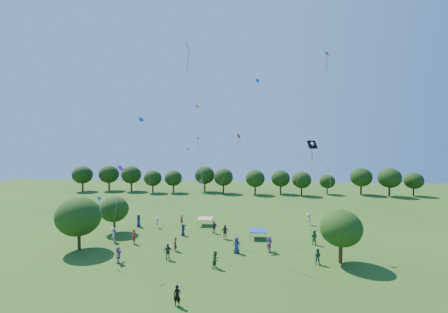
{
  "coord_description": "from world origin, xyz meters",
  "views": [
    {
      "loc": [
        2.94,
        -19.87,
        12.38
      ],
      "look_at": [
        0.0,
        14.0,
        11.0
      ],
      "focal_mm": 24.0,
      "sensor_mm": 36.0,
      "label": 1
    }
  ],
  "objects_px": {
    "near_tree_east": "(341,228)",
    "tent_red_stripe": "(205,218)",
    "tent_blue": "(258,231)",
    "near_tree_north": "(114,209)",
    "red_high_kite": "(191,78)",
    "man_in_black": "(177,296)",
    "pirate_kite": "(311,146)",
    "near_tree_west": "(79,216)"
  },
  "relations": [
    {
      "from": "near_tree_west",
      "to": "red_high_kite",
      "type": "distance_m",
      "value": 21.71
    },
    {
      "from": "near_tree_west",
      "to": "near_tree_north",
      "type": "height_order",
      "value": "near_tree_west"
    },
    {
      "from": "near_tree_north",
      "to": "man_in_black",
      "type": "height_order",
      "value": "near_tree_north"
    },
    {
      "from": "tent_red_stripe",
      "to": "man_in_black",
      "type": "bearing_deg",
      "value": -86.81
    },
    {
      "from": "near_tree_west",
      "to": "tent_blue",
      "type": "xyz_separation_m",
      "value": [
        21.1,
        6.07,
        -2.91
      ]
    },
    {
      "from": "near_tree_north",
      "to": "tent_blue",
      "type": "distance_m",
      "value": 20.21
    },
    {
      "from": "tent_red_stripe",
      "to": "pirate_kite",
      "type": "bearing_deg",
      "value": -30.41
    },
    {
      "from": "near_tree_west",
      "to": "pirate_kite",
      "type": "distance_m",
      "value": 28.76
    },
    {
      "from": "tent_red_stripe",
      "to": "near_tree_north",
      "type": "bearing_deg",
      "value": -158.16
    },
    {
      "from": "near_tree_west",
      "to": "tent_red_stripe",
      "type": "relative_size",
      "value": 2.84
    },
    {
      "from": "tent_blue",
      "to": "near_tree_north",
      "type": "bearing_deg",
      "value": 177.48
    },
    {
      "from": "red_high_kite",
      "to": "tent_blue",
      "type": "bearing_deg",
      "value": 4.07
    },
    {
      "from": "near_tree_west",
      "to": "tent_blue",
      "type": "height_order",
      "value": "near_tree_west"
    },
    {
      "from": "tent_red_stripe",
      "to": "man_in_black",
      "type": "xyz_separation_m",
      "value": [
        1.28,
        -22.9,
        -0.23
      ]
    },
    {
      "from": "pirate_kite",
      "to": "red_high_kite",
      "type": "xyz_separation_m",
      "value": [
        -15.03,
        1.92,
        8.82
      ]
    },
    {
      "from": "man_in_black",
      "to": "pirate_kite",
      "type": "height_order",
      "value": "pirate_kite"
    },
    {
      "from": "near_tree_north",
      "to": "near_tree_east",
      "type": "relative_size",
      "value": 0.91
    },
    {
      "from": "near_tree_north",
      "to": "tent_red_stripe",
      "type": "relative_size",
      "value": 2.33
    },
    {
      "from": "near_tree_east",
      "to": "tent_red_stripe",
      "type": "distance_m",
      "value": 21.14
    },
    {
      "from": "man_in_black",
      "to": "pirate_kite",
      "type": "bearing_deg",
      "value": 50.81
    },
    {
      "from": "man_in_black",
      "to": "pirate_kite",
      "type": "xyz_separation_m",
      "value": [
        12.86,
        14.6,
        11.35
      ]
    },
    {
      "from": "man_in_black",
      "to": "near_tree_west",
      "type": "bearing_deg",
      "value": 144.75
    },
    {
      "from": "tent_red_stripe",
      "to": "man_in_black",
      "type": "height_order",
      "value": "man_in_black"
    },
    {
      "from": "near_tree_east",
      "to": "tent_red_stripe",
      "type": "height_order",
      "value": "near_tree_east"
    },
    {
      "from": "near_tree_west",
      "to": "near_tree_north",
      "type": "xyz_separation_m",
      "value": [
        1.04,
        6.95,
        -0.63
      ]
    },
    {
      "from": "red_high_kite",
      "to": "near_tree_east",
      "type": "bearing_deg",
      "value": -21.93
    },
    {
      "from": "pirate_kite",
      "to": "man_in_black",
      "type": "bearing_deg",
      "value": -131.37
    },
    {
      "from": "near_tree_west",
      "to": "pirate_kite",
      "type": "bearing_deg",
      "value": 7.35
    },
    {
      "from": "near_tree_east",
      "to": "pirate_kite",
      "type": "bearing_deg",
      "value": 112.87
    },
    {
      "from": "near_tree_east",
      "to": "tent_blue",
      "type": "bearing_deg",
      "value": 137.94
    },
    {
      "from": "near_tree_west",
      "to": "near_tree_north",
      "type": "distance_m",
      "value": 7.06
    },
    {
      "from": "tent_red_stripe",
      "to": "near_tree_west",
      "type": "bearing_deg",
      "value": -138.13
    },
    {
      "from": "near_tree_east",
      "to": "man_in_black",
      "type": "relative_size",
      "value": 3.49
    },
    {
      "from": "near_tree_west",
      "to": "red_high_kite",
      "type": "relative_size",
      "value": 0.26
    },
    {
      "from": "near_tree_east",
      "to": "pirate_kite",
      "type": "xyz_separation_m",
      "value": [
        -2.1,
        4.97,
        8.48
      ]
    },
    {
      "from": "red_high_kite",
      "to": "man_in_black",
      "type": "bearing_deg",
      "value": -82.54
    },
    {
      "from": "man_in_black",
      "to": "tent_blue",
      "type": "bearing_deg",
      "value": 71.06
    },
    {
      "from": "red_high_kite",
      "to": "tent_red_stripe",
      "type": "bearing_deg",
      "value": 82.07
    },
    {
      "from": "near_tree_west",
      "to": "tent_red_stripe",
      "type": "xyz_separation_m",
      "value": [
        13.2,
        11.83,
        -2.91
      ]
    },
    {
      "from": "pirate_kite",
      "to": "red_high_kite",
      "type": "bearing_deg",
      "value": 172.71
    },
    {
      "from": "near_tree_north",
      "to": "red_high_kite",
      "type": "relative_size",
      "value": 0.21
    },
    {
      "from": "near_tree_west",
      "to": "near_tree_north",
      "type": "bearing_deg",
      "value": 81.51
    }
  ]
}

